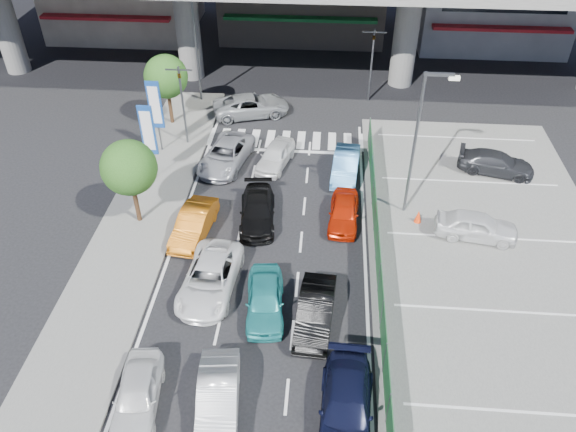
# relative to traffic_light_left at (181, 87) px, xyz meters

# --- Properties ---
(ground) EXTENTS (120.00, 120.00, 0.00)m
(ground) POSITION_rel_traffic_light_left_xyz_m (6.20, -12.00, -3.94)
(ground) COLOR black
(ground) RESTS_ON ground
(parking_lot) EXTENTS (12.00, 28.00, 0.06)m
(parking_lot) POSITION_rel_traffic_light_left_xyz_m (17.20, -10.00, -3.91)
(parking_lot) COLOR #5D5D5A
(parking_lot) RESTS_ON ground
(sidewalk_left) EXTENTS (4.00, 30.00, 0.12)m
(sidewalk_left) POSITION_rel_traffic_light_left_xyz_m (-0.80, -8.00, -3.88)
(sidewalk_left) COLOR #5D5D5A
(sidewalk_left) RESTS_ON ground
(fence_run) EXTENTS (0.16, 22.00, 1.80)m
(fence_run) POSITION_rel_traffic_light_left_xyz_m (11.50, -11.00, -3.04)
(fence_run) COLOR #1F5A2E
(fence_run) RESTS_ON ground
(traffic_light_left) EXTENTS (1.60, 1.24, 5.20)m
(traffic_light_left) POSITION_rel_traffic_light_left_xyz_m (0.00, 0.00, 0.00)
(traffic_light_left) COLOR #595B60
(traffic_light_left) RESTS_ON ground
(traffic_light_right) EXTENTS (1.60, 1.24, 5.20)m
(traffic_light_right) POSITION_rel_traffic_light_left_xyz_m (11.70, 7.00, 0.00)
(traffic_light_right) COLOR #595B60
(traffic_light_right) RESTS_ON ground
(street_lamp_right) EXTENTS (1.65, 0.22, 8.00)m
(street_lamp_right) POSITION_rel_traffic_light_left_xyz_m (13.37, -6.00, 0.83)
(street_lamp_right) COLOR #595B60
(street_lamp_right) RESTS_ON ground
(street_lamp_left) EXTENTS (1.65, 0.22, 8.00)m
(street_lamp_left) POSITION_rel_traffic_light_left_xyz_m (-0.13, 6.00, 0.83)
(street_lamp_left) COLOR #595B60
(street_lamp_left) RESTS_ON ground
(signboard_near) EXTENTS (0.80, 0.14, 4.70)m
(signboard_near) POSITION_rel_traffic_light_left_xyz_m (-1.00, -4.01, -0.87)
(signboard_near) COLOR #595B60
(signboard_near) RESTS_ON ground
(signboard_far) EXTENTS (0.80, 0.14, 4.70)m
(signboard_far) POSITION_rel_traffic_light_left_xyz_m (-1.40, -1.01, -0.87)
(signboard_far) COLOR #595B60
(signboard_far) RESTS_ON ground
(tree_near) EXTENTS (2.80, 2.80, 4.80)m
(tree_near) POSITION_rel_traffic_light_left_xyz_m (-0.80, -8.00, -0.55)
(tree_near) COLOR #382314
(tree_near) RESTS_ON ground
(tree_far) EXTENTS (2.80, 2.80, 4.80)m
(tree_far) POSITION_rel_traffic_light_left_xyz_m (-1.60, 2.50, -0.55)
(tree_far) COLOR #382314
(tree_far) RESTS_ON ground
(van_white_back_left) EXTENTS (1.98, 4.05, 1.33)m
(van_white_back_left) POSITION_rel_traffic_light_left_xyz_m (2.32, -18.76, -3.27)
(van_white_back_left) COLOR silver
(van_white_back_left) RESTS_ON ground
(hatch_white_back_mid) EXTENTS (1.94, 4.33, 1.38)m
(hatch_white_back_mid) POSITION_rel_traffic_light_left_xyz_m (5.33, -18.74, -3.25)
(hatch_white_back_mid) COLOR silver
(hatch_white_back_mid) RESTS_ON ground
(minivan_navy_back) EXTENTS (2.16, 4.84, 1.38)m
(minivan_navy_back) POSITION_rel_traffic_light_left_xyz_m (10.00, -18.70, -3.25)
(minivan_navy_back) COLOR black
(minivan_navy_back) RESTS_ON ground
(sedan_white_mid_left) EXTENTS (2.62, 5.11, 1.38)m
(sedan_white_mid_left) POSITION_rel_traffic_light_left_xyz_m (3.87, -12.61, -3.25)
(sedan_white_mid_left) COLOR white
(sedan_white_mid_left) RESTS_ON ground
(taxi_teal_mid) EXTENTS (2.01, 4.19, 1.38)m
(taxi_teal_mid) POSITION_rel_traffic_light_left_xyz_m (6.50, -13.70, -3.25)
(taxi_teal_mid) COLOR teal
(taxi_teal_mid) RESTS_ON ground
(hatch_black_mid_right) EXTENTS (1.77, 4.29, 1.38)m
(hatch_black_mid_right) POSITION_rel_traffic_light_left_xyz_m (8.71, -14.23, -3.25)
(hatch_black_mid_right) COLOR black
(hatch_black_mid_right) RESTS_ON ground
(taxi_orange_left) EXTENTS (1.93, 4.29, 1.37)m
(taxi_orange_left) POSITION_rel_traffic_light_left_xyz_m (2.33, -8.81, -3.25)
(taxi_orange_left) COLOR #BB6010
(taxi_orange_left) RESTS_ON ground
(sedan_black_mid) EXTENTS (2.20, 4.57, 1.28)m
(sedan_black_mid) POSITION_rel_traffic_light_left_xyz_m (5.41, -7.43, -3.29)
(sedan_black_mid) COLOR black
(sedan_black_mid) RESTS_ON ground
(taxi_orange_right) EXTENTS (1.75, 3.86, 1.29)m
(taxi_orange_right) POSITION_rel_traffic_light_left_xyz_m (9.92, -7.18, -3.29)
(taxi_orange_right) COLOR red
(taxi_orange_right) RESTS_ON ground
(wagon_silver_front_left) EXTENTS (3.26, 5.33, 1.38)m
(wagon_silver_front_left) POSITION_rel_traffic_light_left_xyz_m (2.87, -2.21, -3.25)
(wagon_silver_front_left) COLOR #9D9EA5
(wagon_silver_front_left) RESTS_ON ground
(sedan_white_front_mid) EXTENTS (2.46, 4.09, 1.30)m
(sedan_white_front_mid) POSITION_rel_traffic_light_left_xyz_m (5.83, -2.02, -3.28)
(sedan_white_front_mid) COLOR silver
(sedan_white_front_mid) RESTS_ON ground
(kei_truck_front_right) EXTENTS (1.79, 4.24, 1.36)m
(kei_truck_front_right) POSITION_rel_traffic_light_left_xyz_m (10.03, -2.78, -3.25)
(kei_truck_front_right) COLOR #539CE1
(kei_truck_front_right) RESTS_ON ground
(crossing_wagon_silver) EXTENTS (5.65, 3.78, 1.44)m
(crossing_wagon_silver) POSITION_rel_traffic_light_left_xyz_m (3.57, 4.13, -3.22)
(crossing_wagon_silver) COLOR gray
(crossing_wagon_silver) RESTS_ON ground
(parked_sedan_white) EXTENTS (4.29, 2.23, 1.39)m
(parked_sedan_white) POSITION_rel_traffic_light_left_xyz_m (16.59, -7.92, -3.18)
(parked_sedan_white) COLOR silver
(parked_sedan_white) RESTS_ON parking_lot
(parked_sedan_dgrey) EXTENTS (4.65, 2.75, 1.26)m
(parked_sedan_dgrey) POSITION_rel_traffic_light_left_xyz_m (18.83, -1.86, -3.24)
(parked_sedan_dgrey) COLOR #2A2B2F
(parked_sedan_dgrey) RESTS_ON parking_lot
(traffic_cone) EXTENTS (0.46, 0.46, 0.73)m
(traffic_cone) POSITION_rel_traffic_light_left_xyz_m (13.82, -6.95, -3.51)
(traffic_cone) COLOR #FD3B0E
(traffic_cone) RESTS_ON parking_lot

